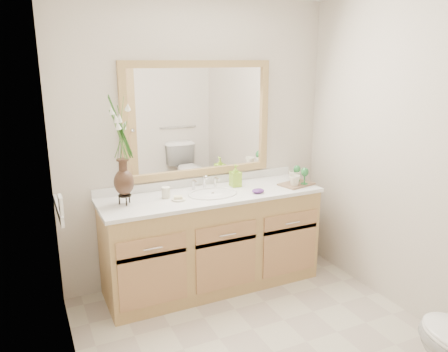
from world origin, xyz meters
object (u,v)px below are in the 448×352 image
flower_vase (121,140)px  tumbler (166,193)px  soap_bottle (235,177)px  tray (296,184)px

flower_vase → tumbler: size_ratio=8.32×
soap_bottle → tray: soap_bottle is taller
flower_vase → soap_bottle: (0.98, 0.08, -0.41)m
flower_vase → tray: flower_vase is taller
soap_bottle → tray: size_ratio=0.59×
tumbler → tray: size_ratio=0.30×
tumbler → flower_vase: bearing=-176.3°
tumbler → tray: bearing=-6.6°
flower_vase → tray: size_ratio=2.51×
flower_vase → tray: 1.57m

